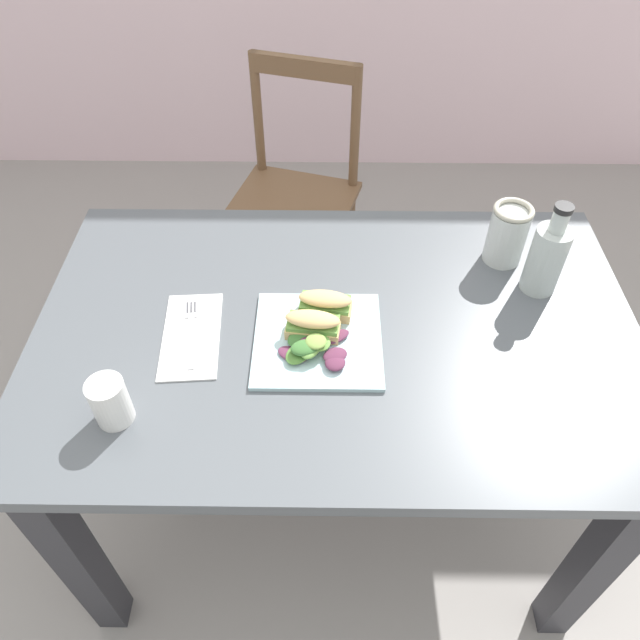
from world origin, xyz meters
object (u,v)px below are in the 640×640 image
chair_wooden_far (296,198)px  mason_jar_iced_tea (508,236)px  sandwich_half_back (326,304)px  plate_lunch (320,339)px  dining_table (337,367)px  fork_on_napkin (193,328)px  sandwich_half_front (315,324)px  cup_extra_side (112,402)px  bottle_cold_brew (547,261)px

chair_wooden_far → mason_jar_iced_tea: size_ratio=6.14×
sandwich_half_back → plate_lunch: bearing=-99.4°
dining_table → fork_on_napkin: size_ratio=6.74×
dining_table → sandwich_half_front: bearing=-147.3°
dining_table → cup_extra_side: (-0.40, -0.23, 0.18)m
dining_table → sandwich_half_front: (-0.05, -0.03, 0.17)m
dining_table → bottle_cold_brew: bottle_cold_brew is taller
bottle_cold_brew → mason_jar_iced_tea: 0.11m
chair_wooden_far → mason_jar_iced_tea: bearing=-51.8°
mason_jar_iced_tea → plate_lunch: bearing=-148.0°
sandwich_half_back → bottle_cold_brew: 0.48m
chair_wooden_far → fork_on_napkin: 0.95m
sandwich_half_back → sandwich_half_front: bearing=-110.3°
bottle_cold_brew → mason_jar_iced_tea: bearing=122.0°
dining_table → chair_wooden_far: (-0.13, 0.87, -0.16)m
mason_jar_iced_tea → cup_extra_side: 0.90m
dining_table → fork_on_napkin: bearing=-177.4°
dining_table → sandwich_half_back: bearing=135.9°
fork_on_napkin → chair_wooden_far: bearing=79.4°
cup_extra_side → bottle_cold_brew: bearing=22.9°
chair_wooden_far → plate_lunch: size_ratio=3.40×
dining_table → mason_jar_iced_tea: size_ratio=8.84×
sandwich_half_back → chair_wooden_far: bearing=97.1°
plate_lunch → bottle_cold_brew: bearing=19.1°
dining_table → mason_jar_iced_tea: (0.38, 0.22, 0.20)m
chair_wooden_far → sandwich_half_back: 0.91m
sandwich_half_front → mason_jar_iced_tea: size_ratio=0.81×
sandwich_half_front → sandwich_half_back: (0.02, 0.06, 0.00)m
fork_on_napkin → cup_extra_side: size_ratio=1.95×
bottle_cold_brew → sandwich_half_front: bearing=-162.4°
mason_jar_iced_tea → bottle_cold_brew: bearing=-58.0°
plate_lunch → bottle_cold_brew: bottle_cold_brew is taller
plate_lunch → sandwich_half_front: sandwich_half_front is taller
mason_jar_iced_tea → sandwich_half_front: bearing=-149.7°
chair_wooden_far → mason_jar_iced_tea: mason_jar_iced_tea is taller
sandwich_half_back → mason_jar_iced_tea: mason_jar_iced_tea is taller
chair_wooden_far → sandwich_half_back: (0.11, -0.85, 0.33)m
plate_lunch → cup_extra_side: bearing=-152.4°
sandwich_half_front → sandwich_half_back: 0.06m
dining_table → chair_wooden_far: 0.90m
sandwich_half_back → fork_on_napkin: bearing=-171.6°
fork_on_napkin → bottle_cold_brew: 0.76m
cup_extra_side → mason_jar_iced_tea: bearing=30.0°
sandwich_half_back → cup_extra_side: (-0.37, -0.26, 0.01)m
cup_extra_side → chair_wooden_far: bearing=76.4°
sandwich_half_front → sandwich_half_back: size_ratio=1.00×
plate_lunch → fork_on_napkin: size_ratio=1.38×
sandwich_half_front → bottle_cold_brew: 0.51m
chair_wooden_far → sandwich_half_front: (0.08, -0.90, 0.33)m
bottle_cold_brew → mason_jar_iced_tea: size_ratio=1.52×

